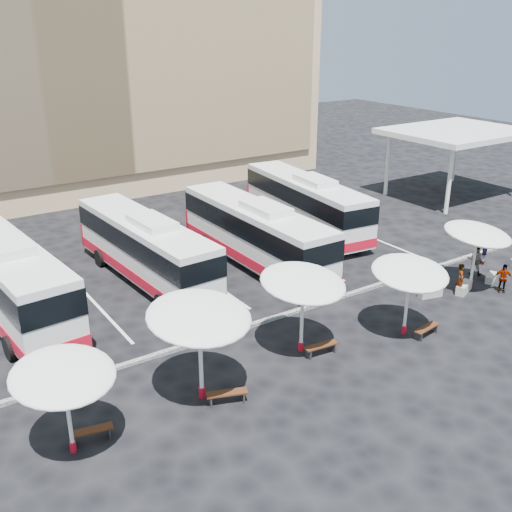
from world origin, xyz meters
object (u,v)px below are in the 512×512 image
sunshade_0 (63,376)px  passenger_1 (475,259)px  bus_1 (145,247)px  wood_bench_2 (321,347)px  passenger_0 (461,279)px  bus_2 (255,232)px  sunshade_1 (199,317)px  sunshade_2 (303,283)px  conc_bench_1 (464,288)px  passenger_2 (503,278)px  passenger_3 (483,249)px  wood_bench_3 (426,329)px  conc_bench_2 (491,278)px  wood_bench_1 (227,395)px  sunshade_4 (478,234)px  bus_3 (306,202)px  bus_0 (5,274)px  conc_bench_0 (430,293)px  sunshade_3 (410,273)px  wood_bench_0 (92,432)px

sunshade_0 → passenger_1: size_ratio=2.27×
bus_1 → wood_bench_2: 11.54m
passenger_0 → bus_2: bearing=79.0°
sunshade_1 → sunshade_2: size_ratio=1.02×
conc_bench_1 → sunshade_0: bearing=-177.3°
passenger_2 → passenger_3: passenger_3 is taller
wood_bench_3 → conc_bench_2: bearing=16.2°
sunshade_2 → bus_1: bearing=102.7°
wood_bench_2 → sunshade_1: bearing=179.2°
wood_bench_1 → wood_bench_3: wood_bench_1 is taller
bus_2 → wood_bench_3: bus_2 is taller
sunshade_2 → bus_2: bearing=67.8°
sunshade_4 → conc_bench_1: size_ratio=3.35×
bus_3 → wood_bench_3: bus_3 is taller
bus_0 → passenger_2: bus_0 is taller
sunshade_0 → conc_bench_2: sunshade_0 is taller
conc_bench_0 → conc_bench_2: 4.20m
bus_0 → wood_bench_1: bearing=-72.5°
sunshade_3 → wood_bench_0: sunshade_3 is taller
bus_2 → wood_bench_2: (-3.17, -9.69, -1.59)m
sunshade_2 → conc_bench_1: bearing=0.1°
sunshade_0 → wood_bench_3: bearing=-4.1°
wood_bench_1 → passenger_2: (16.59, 0.42, 0.41)m
passenger_3 → sunshade_2: bearing=-21.2°
sunshade_0 → conc_bench_1: (20.44, 0.97, -2.61)m
wood_bench_0 → sunshade_4: bearing=2.5°
passenger_0 → passenger_3: (4.37, 1.95, 0.07)m
sunshade_2 → sunshade_3: bearing=-15.9°
bus_0 → sunshade_0: bearing=-98.1°
wood_bench_3 → sunshade_2: bearing=159.0°
bus_3 → sunshade_3: size_ratio=2.98×
bus_2 → wood_bench_1: (-8.15, -10.42, -1.59)m
wood_bench_1 → bus_3: bearing=43.8°
conc_bench_2 → bus_0: bearing=155.3°
conc_bench_1 → passenger_0: bearing=-177.1°
bus_3 → conc_bench_2: bus_3 is taller
passenger_0 → passenger_2: passenger_0 is taller
sunshade_4 → wood_bench_0: 20.58m
bus_0 → conc_bench_0: (17.96, -9.72, -1.81)m
wood_bench_1 → conc_bench_1: size_ratio=1.17×
wood_bench_3 → conc_bench_0: (3.27, 2.63, -0.11)m
wood_bench_2 → conc_bench_1: size_ratio=1.17×
sunshade_0 → passenger_1: bearing=5.4°
sunshade_2 → sunshade_3: 4.90m
sunshade_4 → conc_bench_1: (-0.66, -0.12, -2.72)m
bus_3 → conc_bench_0: 11.81m
bus_2 → conc_bench_0: size_ratio=9.97×
conc_bench_0 → sunshade_1: bearing=-174.9°
bus_2 → sunshade_4: 11.63m
bus_1 → sunshade_1: size_ratio=2.70×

